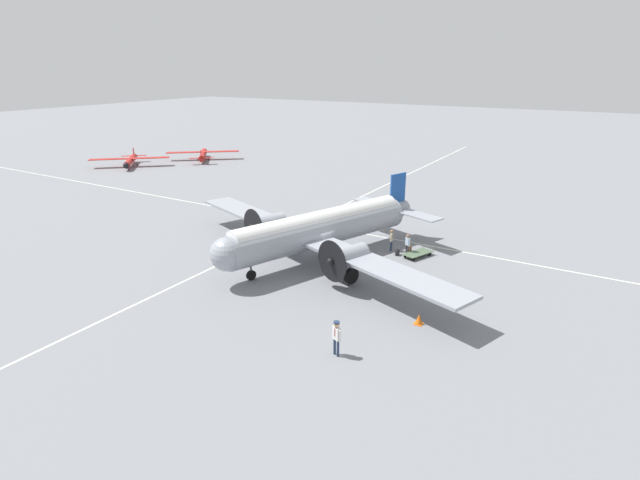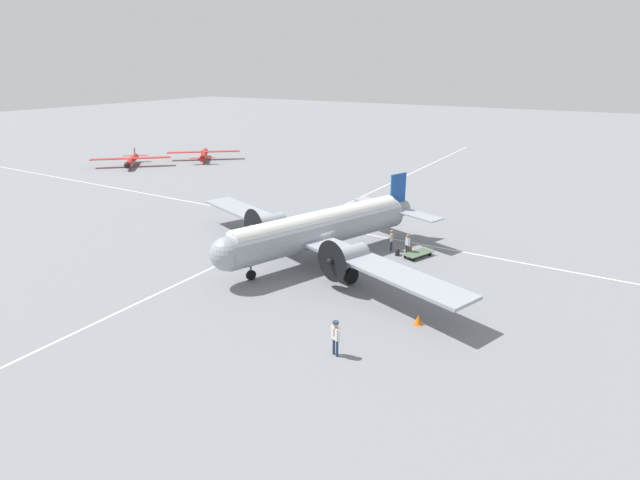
% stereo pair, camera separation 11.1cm
% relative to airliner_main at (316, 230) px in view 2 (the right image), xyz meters
% --- Properties ---
extents(ground_plane, '(300.00, 300.00, 0.00)m').
position_rel_airliner_main_xyz_m(ground_plane, '(0.36, -0.13, -2.40)').
color(ground_plane, slate).
extents(apron_line_eastwest, '(120.00, 0.16, 0.01)m').
position_rel_airliner_main_xyz_m(apron_line_eastwest, '(0.36, 5.66, -2.40)').
color(apron_line_eastwest, silver).
rests_on(apron_line_eastwest, ground_plane).
extents(apron_line_northsouth, '(0.16, 120.00, 0.01)m').
position_rel_airliner_main_xyz_m(apron_line_northsouth, '(7.45, -0.13, -2.40)').
color(apron_line_northsouth, silver).
rests_on(apron_line_northsouth, ground_plane).
extents(airliner_main, '(18.11, 26.63, 5.43)m').
position_rel_airliner_main_xyz_m(airliner_main, '(0.00, 0.00, 0.00)').
color(airliner_main, '#9399A3').
rests_on(airliner_main, ground_plane).
extents(crew_foreground, '(0.41, 0.60, 1.88)m').
position_rel_airliner_main_xyz_m(crew_foreground, '(-10.39, -7.53, -1.22)').
color(crew_foreground, navy).
rests_on(crew_foreground, ground_plane).
extents(passenger_boarding, '(0.57, 0.27, 1.70)m').
position_rel_airliner_main_xyz_m(passenger_boarding, '(4.87, -3.91, -1.36)').
color(passenger_boarding, navy).
rests_on(passenger_boarding, ground_plane).
extents(ramp_agent, '(0.38, 0.48, 1.67)m').
position_rel_airliner_main_xyz_m(ramp_agent, '(4.59, -5.35, -1.38)').
color(ramp_agent, '#2D2D33').
rests_on(ramp_agent, ground_plane).
extents(suitcase_near_door, '(0.49, 0.15, 0.51)m').
position_rel_airliner_main_xyz_m(suitcase_near_door, '(5.37, -5.27, -2.16)').
color(suitcase_near_door, brown).
rests_on(suitcase_near_door, ground_plane).
extents(suitcase_upright_spare, '(0.46, 0.18, 0.48)m').
position_rel_airliner_main_xyz_m(suitcase_upright_spare, '(4.17, -4.73, -2.18)').
color(suitcase_upright_spare, '#232328').
rests_on(suitcase_upright_spare, ground_plane).
extents(baggage_cart, '(2.60, 1.88, 0.56)m').
position_rel_airliner_main_xyz_m(baggage_cart, '(4.68, -6.19, -2.12)').
color(baggage_cart, '#4C6047').
rests_on(baggage_cart, ground_plane).
extents(light_aircraft_distant, '(8.32, 9.07, 2.08)m').
position_rel_airliner_main_xyz_m(light_aircraft_distant, '(26.75, 36.62, -1.55)').
color(light_aircraft_distant, '#B2231E').
rests_on(light_aircraft_distant, ground_plane).
extents(light_aircraft_taxiing, '(8.41, 8.81, 2.08)m').
position_rel_airliner_main_xyz_m(light_aircraft_taxiing, '(17.37, 41.72, -1.55)').
color(light_aircraft_taxiing, '#B2231E').
rests_on(light_aircraft_taxiing, ground_plane).
extents(traffic_cone, '(0.48, 0.48, 0.63)m').
position_rel_airliner_main_xyz_m(traffic_cone, '(-5.24, -9.95, -2.11)').
color(traffic_cone, orange).
rests_on(traffic_cone, ground_plane).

